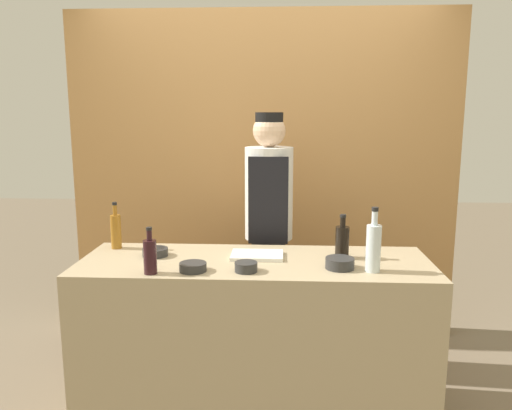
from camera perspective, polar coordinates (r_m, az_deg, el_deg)
The scene contains 12 objects.
cabinet_wall at distance 3.74m, azimuth 0.81°, elevation 3.12°, with size 2.83×0.18×2.40m.
counter at distance 2.86m, azimuth -0.14°, elevation -14.96°, with size 1.89×0.65×0.90m.
sauce_bowl_brown at distance 2.51m, azimuth -1.15°, elevation -7.02°, with size 0.11×0.11×0.05m.
sauce_bowl_purple at distance 2.59m, azimuth 9.55°, elevation -6.51°, with size 0.15×0.15×0.06m.
sauce_bowl_yellow at distance 2.84m, azimuth -11.44°, elevation -5.24°, with size 0.14×0.14×0.04m.
sauce_bowl_red at distance 2.54m, azimuth -7.22°, elevation -6.98°, with size 0.14×0.14×0.04m.
cutting_board at distance 2.76m, azimuth 0.12°, elevation -5.77°, with size 0.29×0.20×0.02m.
bottle_wine at distance 2.52m, azimuth -12.02°, elevation -5.68°, with size 0.07×0.07×0.24m.
bottle_soy at distance 2.76m, azimuth 9.83°, elevation -4.08°, with size 0.08×0.08×0.24m.
bottle_amber at distance 3.03m, azimuth -15.72°, elevation -2.81°, with size 0.06×0.06×0.27m.
bottle_clear at distance 2.55m, azimuth 13.28°, elevation -4.64°, with size 0.07×0.07×0.33m.
chef_center at distance 3.26m, azimuth 1.46°, elevation -2.81°, with size 0.31×0.31×1.68m.
Camera 1 is at (0.14, -2.58, 1.67)m, focal length 35.00 mm.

